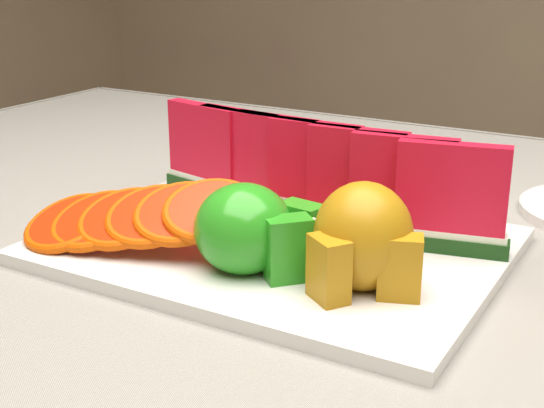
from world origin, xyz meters
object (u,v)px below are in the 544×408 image
at_px(platter, 276,245).
at_px(apple_cluster, 252,231).
at_px(pear_cluster, 363,240).
at_px(fork, 248,140).

relative_size(platter, apple_cluster, 3.35).
relative_size(pear_cluster, fork, 0.55).
distance_m(apple_cluster, fork, 0.48).
bearing_deg(fork, pear_cluster, -48.42).
bearing_deg(pear_cluster, platter, 154.36).
xyz_separation_m(platter, pear_cluster, (0.11, -0.05, 0.04)).
height_order(platter, apple_cluster, apple_cluster).
distance_m(apple_cluster, pear_cluster, 0.09).
bearing_deg(platter, pear_cluster, -25.64).
distance_m(platter, fork, 0.42).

